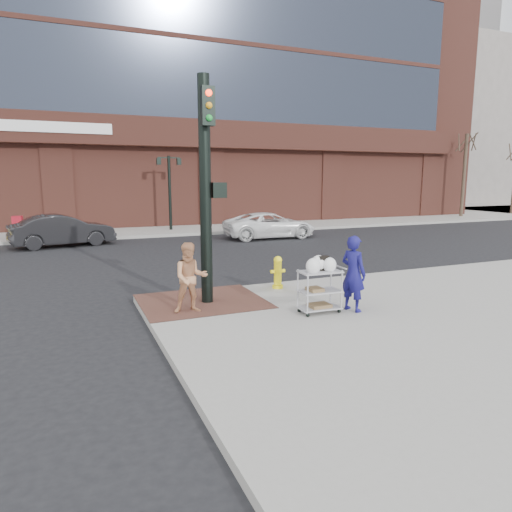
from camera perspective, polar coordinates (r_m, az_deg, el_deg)
name	(u,v)px	position (r m, az deg, el deg)	size (l,w,h in m)	color
ground	(240,315)	(10.08, -2.00, -7.41)	(220.00, 220.00, 0.00)	black
sidewalk_far	(243,209)	(44.08, -1.64, 5.95)	(65.00, 36.00, 0.15)	#999691
brick_curb_ramp	(202,301)	(10.67, -6.77, -5.62)	(2.80, 2.40, 0.01)	#512D26
bank_building	(162,41)	(42.38, -11.67, 24.83)	(42.00, 26.00, 28.00)	brown
filler_block	(426,130)	(64.27, 20.47, 14.51)	(14.00, 20.00, 18.00)	slate
bare_tree_a	(467,132)	(37.59, 24.89, 13.88)	(1.80, 1.80, 7.20)	#382B21
lamp_post	(170,185)	(25.59, -10.76, 8.77)	(1.32, 0.22, 4.00)	black
traffic_signal_pole	(207,184)	(10.21, -6.20, 8.90)	(0.61, 0.51, 5.00)	black
woman_blue	(353,273)	(9.91, 12.06, -2.15)	(0.59, 0.39, 1.63)	#14125A
pedestrian_tan	(190,278)	(9.70, -8.19, -2.71)	(0.73, 0.57, 1.49)	tan
sedan_dark	(63,230)	(21.69, -23.03, 2.96)	(1.49, 4.28, 1.41)	black
minivan_white	(270,225)	(22.80, 1.74, 3.86)	(2.12, 4.60, 1.28)	white
utility_cart	(320,287)	(9.71, 7.96, -3.88)	(0.89, 0.53, 1.21)	#9F9FA4
fire_hydrant	(278,272)	(11.78, 2.74, -1.98)	(0.40, 0.28, 0.84)	yellow
newsbox_red	(18,227)	(24.74, -27.61, 3.27)	(0.43, 0.39, 1.03)	maroon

